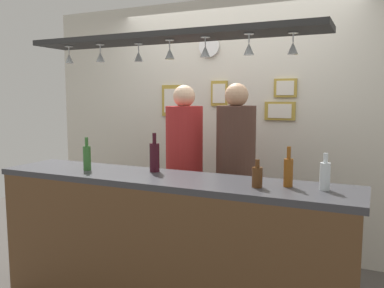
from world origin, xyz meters
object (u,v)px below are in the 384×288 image
Objects in this scene: bottle_soda_clear at (325,175)px; person_left_red_shirt at (184,159)px; picture_frame_caricature at (173,101)px; picture_frame_upper_small at (285,88)px; bottle_beer_green_import at (87,157)px; bottle_beer_amber_tall at (288,171)px; bottle_beer_brown_stubby at (257,176)px; person_middle_brown_shirt at (236,162)px; picture_frame_crest at (219,93)px; picture_frame_lower_pair at (280,111)px; wall_clock at (209,46)px; bottle_wine_dark_red at (155,156)px.

person_left_red_shirt is at bearing 151.19° from bottle_soda_clear.
picture_frame_upper_small is at bearing 0.00° from picture_frame_caricature.
bottle_beer_green_import is 1.55m from bottle_beer_amber_tall.
bottle_beer_amber_tall is 0.20m from bottle_beer_brown_stubby.
picture_frame_upper_small reaches higher than person_middle_brown_shirt.
person_left_red_shirt is at bearing -98.62° from picture_frame_crest.
bottle_beer_brown_stubby is at bearing -42.04° from person_left_red_shirt.
bottle_beer_amber_tall is 1.45m from picture_frame_lower_pair.
wall_clock is (-0.93, 1.46, 1.02)m from bottle_beer_brown_stubby.
person_middle_brown_shirt is at bearing 40.35° from bottle_beer_green_import.
bottle_wine_dark_red is at bearing -84.86° from person_left_red_shirt.
person_middle_brown_shirt reaches higher than bottle_soda_clear.
picture_frame_caricature is 1.13× the size of picture_frame_lower_pair.
bottle_soda_clear is 0.88× the size of bottle_beer_green_import.
picture_frame_crest reaches higher than bottle_beer_amber_tall.
bottle_soda_clear is 1.57m from picture_frame_upper_small.
wall_clock is (-0.02, 0.63, 1.09)m from person_left_red_shirt.
picture_frame_caricature is (-1.37, 1.46, 0.46)m from bottle_beer_brown_stubby.
bottle_wine_dark_red is 1.60m from wall_clock.
picture_frame_crest is at bearing 131.91° from bottle_soda_clear.
bottle_beer_brown_stubby is 2.01m from wall_clock.
picture_frame_upper_small is at bearing 60.54° from bottle_wine_dark_red.
picture_frame_lower_pair is (-0.36, 1.36, 0.34)m from bottle_beer_amber_tall.
bottle_wine_dark_red reaches higher than bottle_soda_clear.
bottle_beer_amber_tall is 2.01m from wall_clock.
bottle_beer_brown_stubby is (-0.17, -0.10, -0.03)m from bottle_beer_amber_tall.
person_left_red_shirt reaches higher than bottle_beer_green_import.
bottle_beer_amber_tall is at bearing -41.43° from picture_frame_caricature.
bottle_beer_green_import is (-0.45, -0.81, 0.10)m from person_left_red_shirt.
bottle_wine_dark_red is 1.15× the size of picture_frame_crest.
person_left_red_shirt is 0.50m from person_middle_brown_shirt.
picture_frame_upper_small reaches higher than picture_frame_caricature.
person_middle_brown_shirt is 6.61× the size of bottle_beer_green_import.
picture_frame_crest is (0.04, 1.27, 0.49)m from bottle_wine_dark_red.
picture_frame_lower_pair is at bearing 62.17° from bottle_wine_dark_red.
bottle_soda_clear is at bearing -28.81° from person_left_red_shirt.
picture_frame_lower_pair is at bearing 180.00° from picture_frame_upper_small.
bottle_beer_green_import is at bearing -90.18° from picture_frame_caricature.
bottle_wine_dark_red is at bearing 175.24° from bottle_beer_amber_tall.
bottle_beer_brown_stubby is 1.52m from picture_frame_lower_pair.
bottle_wine_dark_red is 1.30× the size of bottle_soda_clear.
picture_frame_crest is at bearing 119.32° from bottle_beer_brown_stubby.
bottle_beer_green_import is at bearing -161.79° from bottle_wine_dark_red.
bottle_soda_clear is (1.32, -0.72, 0.09)m from person_left_red_shirt.
wall_clock reaches higher than person_left_red_shirt.
bottle_beer_brown_stubby is (0.42, -0.83, 0.06)m from person_middle_brown_shirt.
picture_frame_upper_small is 0.90m from wall_clock.
person_left_red_shirt is at bearing -140.76° from picture_frame_upper_small.
bottle_wine_dark_red is 0.54m from bottle_beer_green_import.
bottle_wine_dark_red is (0.06, -0.64, 0.12)m from person_left_red_shirt.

